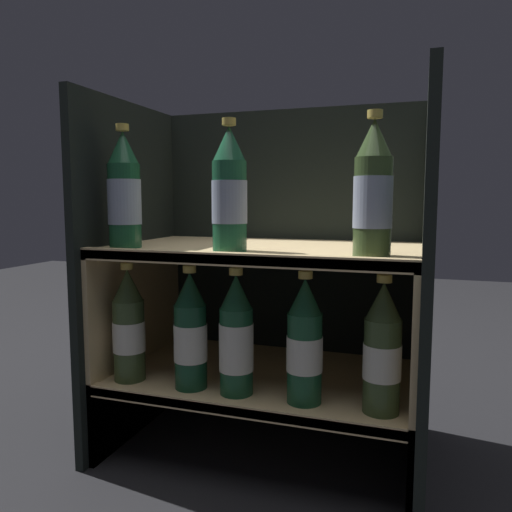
{
  "coord_description": "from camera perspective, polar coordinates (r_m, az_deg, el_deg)",
  "views": [
    {
      "loc": [
        0.33,
        -0.86,
        0.58
      ],
      "look_at": [
        0.0,
        0.14,
        0.46
      ],
      "focal_mm": 35.0,
      "sensor_mm": 36.0,
      "label": 1
    }
  ],
  "objects": [
    {
      "name": "bottle_upper_front_0",
      "position": [
        1.11,
        -14.82,
        6.88
      ],
      "size": [
        0.07,
        0.07,
        0.26
      ],
      "color": "#194C2D",
      "rests_on": "shelf_upper"
    },
    {
      "name": "bottle_lower_front_1",
      "position": [
        1.07,
        -7.5,
        -8.83
      ],
      "size": [
        0.07,
        0.07,
        0.26
      ],
      "color": "#144228",
      "rests_on": "shelf_lower"
    },
    {
      "name": "bottle_upper_front_1",
      "position": [
        1.0,
        -3.06,
        7.19
      ],
      "size": [
        0.07,
        0.07,
        0.26
      ],
      "color": "#1E5638",
      "rests_on": "shelf_upper"
    },
    {
      "name": "bottle_lower_front_2",
      "position": [
        1.03,
        -2.27,
        -9.43
      ],
      "size": [
        0.07,
        0.07,
        0.26
      ],
      "color": "#194C2D",
      "rests_on": "shelf_lower"
    },
    {
      "name": "fridge_side_left",
      "position": [
        1.27,
        -14.03,
        -1.62
      ],
      "size": [
        0.02,
        0.45,
        0.81
      ],
      "primitive_type": "cube",
      "color": "black",
      "rests_on": "ground_plane"
    },
    {
      "name": "fridge_side_right",
      "position": [
        1.08,
        18.85,
        -3.23
      ],
      "size": [
        0.02,
        0.45,
        0.81
      ],
      "primitive_type": "cube",
      "color": "black",
      "rests_on": "ground_plane"
    },
    {
      "name": "shelf_lower",
      "position": [
        1.18,
        0.79,
        -14.72
      ],
      "size": [
        0.67,
        0.41,
        0.19
      ],
      "color": "#DBBC84",
      "rests_on": "ground_plane"
    },
    {
      "name": "bottle_lower_front_0",
      "position": [
        1.14,
        -14.34,
        -7.96
      ],
      "size": [
        0.07,
        0.07,
        0.26
      ],
      "color": "#384C28",
      "rests_on": "shelf_lower"
    },
    {
      "name": "fridge_back_wall",
      "position": [
        1.33,
        3.76,
        -1.1
      ],
      "size": [
        0.71,
        0.02,
        0.81
      ],
      "primitive_type": "cube",
      "color": "black",
      "rests_on": "ground_plane"
    },
    {
      "name": "shelf_upper",
      "position": [
        1.13,
        0.86,
        -4.84
      ],
      "size": [
        0.67,
        0.41,
        0.48
      ],
      "color": "#DBBC84",
      "rests_on": "ground_plane"
    },
    {
      "name": "bottle_lower_front_4",
      "position": [
        0.97,
        14.23,
        -10.53
      ],
      "size": [
        0.07,
        0.07,
        0.26
      ],
      "color": "#384C28",
      "rests_on": "shelf_lower"
    },
    {
      "name": "bottle_upper_front_2",
      "position": [
        0.93,
        13.23,
        7.05
      ],
      "size": [
        0.07,
        0.07,
        0.26
      ],
      "color": "#384C28",
      "rests_on": "shelf_upper"
    },
    {
      "name": "bottle_lower_front_3",
      "position": [
        0.99,
        5.58,
        -10.02
      ],
      "size": [
        0.07,
        0.07,
        0.26
      ],
      "color": "#194C2D",
      "rests_on": "shelf_lower"
    },
    {
      "name": "ground_plane",
      "position": [
        1.09,
        -2.64,
        -25.78
      ],
      "size": [
        6.0,
        6.0,
        0.0
      ],
      "primitive_type": "plane",
      "color": "black"
    }
  ]
}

